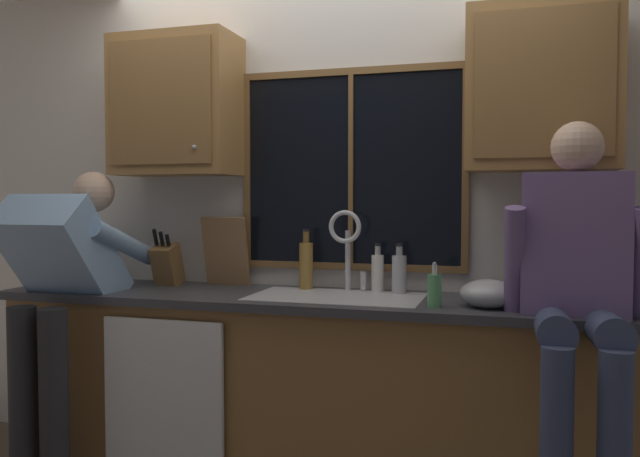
{
  "coord_description": "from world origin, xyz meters",
  "views": [
    {
      "loc": [
        0.86,
        -3.17,
        1.37
      ],
      "look_at": [
        0.01,
        -0.3,
        1.24
      ],
      "focal_mm": 35.89,
      "sensor_mm": 36.0,
      "label": 1
    }
  ],
  "objects": [
    {
      "name": "back_wall",
      "position": [
        0.0,
        0.06,
        1.27
      ],
      "size": [
        5.49,
        0.12,
        2.55
      ],
      "primitive_type": "cube",
      "color": "silver",
      "rests_on": "floor"
    },
    {
      "name": "window_glass",
      "position": [
        0.09,
        -0.01,
        1.52
      ],
      "size": [
        1.1,
        0.02,
        0.95
      ],
      "primitive_type": "cube",
      "color": "black"
    },
    {
      "name": "window_frame_top",
      "position": [
        0.09,
        -0.02,
        2.02
      ],
      "size": [
        1.17,
        0.02,
        0.04
      ],
      "primitive_type": "cube",
      "color": "brown"
    },
    {
      "name": "window_frame_bottom",
      "position": [
        0.09,
        -0.02,
        1.03
      ],
      "size": [
        1.17,
        0.02,
        0.04
      ],
      "primitive_type": "cube",
      "color": "brown"
    },
    {
      "name": "window_frame_left",
      "position": [
        -0.48,
        -0.02,
        1.52
      ],
      "size": [
        0.04,
        0.02,
        0.95
      ],
      "primitive_type": "cube",
      "color": "brown"
    },
    {
      "name": "window_frame_right",
      "position": [
        0.66,
        -0.02,
        1.52
      ],
      "size": [
        0.03,
        0.02,
        0.95
      ],
      "primitive_type": "cube",
      "color": "brown"
    },
    {
      "name": "window_mullion_center",
      "position": [
        0.09,
        -0.02,
        1.52
      ],
      "size": [
        0.02,
        0.02,
        0.95
      ],
      "primitive_type": "cube",
      "color": "brown"
    },
    {
      "name": "lower_cabinet_run",
      "position": [
        0.0,
        -0.29,
        0.44
      ],
      "size": [
        3.09,
        0.58,
        0.88
      ],
      "primitive_type": "cube",
      "color": "olive",
      "rests_on": "floor"
    },
    {
      "name": "countertop",
      "position": [
        0.0,
        -0.31,
        0.9
      ],
      "size": [
        3.15,
        0.62,
        0.04
      ],
      "primitive_type": "cube",
      "color": "#38383D",
      "rests_on": "lower_cabinet_run"
    },
    {
      "name": "dishwasher_front",
      "position": [
        -0.65,
        -0.61,
        0.46
      ],
      "size": [
        0.6,
        0.02,
        0.74
      ],
      "primitive_type": "cube",
      "color": "white"
    },
    {
      "name": "upper_cabinet_left",
      "position": [
        -0.81,
        -0.17,
        1.86
      ],
      "size": [
        0.64,
        0.36,
        0.72
      ],
      "color": "#9E703D"
    },
    {
      "name": "upper_cabinet_right",
      "position": [
        0.99,
        -0.17,
        1.86
      ],
      "size": [
        0.64,
        0.36,
        0.72
      ],
      "color": "#9E703D"
    },
    {
      "name": "sink",
      "position": [
        0.09,
        -0.3,
        0.82
      ],
      "size": [
        0.8,
        0.46,
        0.21
      ],
      "color": "#B7B7BC",
      "rests_on": "lower_cabinet_run"
    },
    {
      "name": "faucet",
      "position": [
        0.1,
        -0.12,
        1.17
      ],
      "size": [
        0.18,
        0.09,
        0.4
      ],
      "color": "silver",
      "rests_on": "countertop"
    },
    {
      "name": "person_standing",
      "position": [
        -1.21,
        -0.59,
        0.95
      ],
      "size": [
        0.53,
        0.71,
        1.52
      ],
      "color": "#262628",
      "rests_on": "floor"
    },
    {
      "name": "person_sitting_on_counter",
      "position": [
        1.11,
        -0.57,
        1.1
      ],
      "size": [
        0.54,
        0.61,
        1.26
      ],
      "color": "#384260",
      "rests_on": "countertop"
    },
    {
      "name": "knife_block",
      "position": [
        -0.87,
        -0.17,
        1.03
      ],
      "size": [
        0.12,
        0.18,
        0.32
      ],
      "color": "brown",
      "rests_on": "countertop"
    },
    {
      "name": "cutting_board",
      "position": [
        -0.57,
        -0.09,
        1.1
      ],
      "size": [
        0.25,
        0.1,
        0.37
      ],
      "primitive_type": "cube",
      "rotation": [
        0.21,
        0.0,
        0.0
      ],
      "color": "#997047",
      "rests_on": "countertop"
    },
    {
      "name": "mixing_bowl",
      "position": [
        0.78,
        -0.39,
        0.97
      ],
      "size": [
        0.24,
        0.24,
        0.12
      ],
      "primitive_type": "ellipsoid",
      "color": "#B7B7BC",
      "rests_on": "countertop"
    },
    {
      "name": "soap_dispenser",
      "position": [
        0.56,
        -0.47,
        0.99
      ],
      "size": [
        0.06,
        0.07,
        0.19
      ],
      "color": "#59A566",
      "rests_on": "countertop"
    },
    {
      "name": "bottle_green_glass",
      "position": [
        -0.12,
        -0.11,
        1.05
      ],
      "size": [
        0.07,
        0.07,
        0.31
      ],
      "color": "olive",
      "rests_on": "countertop"
    },
    {
      "name": "bottle_tall_clear",
      "position": [
        0.36,
        -0.13,
        1.02
      ],
      "size": [
        0.07,
        0.07,
        0.24
      ],
      "color": "#B7B7BC",
      "rests_on": "countertop"
    },
    {
      "name": "bottle_amber_small",
      "position": [
        0.24,
        -0.1,
        1.02
      ],
      "size": [
        0.06,
        0.06,
        0.24
      ],
      "color": "silver",
      "rests_on": "countertop"
    }
  ]
}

